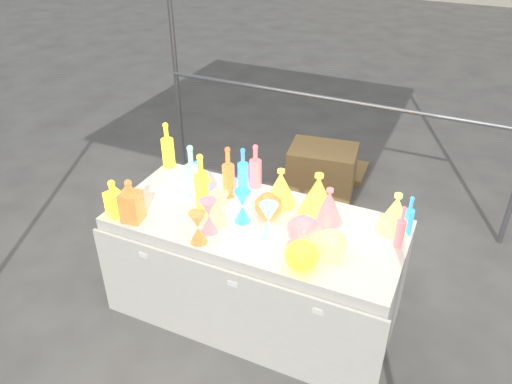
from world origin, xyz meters
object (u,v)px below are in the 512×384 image
at_px(lampshade_0, 281,187).
at_px(cardboard_box_closed, 322,169).
at_px(display_table, 255,267).
at_px(decanter_0, 114,198).
at_px(globe_0, 302,257).
at_px(hourglass_0, 198,228).
at_px(bottle_0, 167,145).

bearing_deg(lampshade_0, cardboard_box_closed, 88.32).
xyz_separation_m(display_table, decanter_0, (-0.81, -0.30, 0.50)).
distance_m(globe_0, lampshade_0, 0.63).
bearing_deg(lampshade_0, hourglass_0, -123.79).
xyz_separation_m(bottle_0, decanter_0, (0.04, -0.66, -0.05)).
bearing_deg(hourglass_0, globe_0, 2.80).
distance_m(hourglass_0, globe_0, 0.61).
bearing_deg(globe_0, decanter_0, -179.89).
distance_m(display_table, hourglass_0, 0.61).
bearing_deg(decanter_0, cardboard_box_closed, 90.80).
relative_size(hourglass_0, lampshade_0, 0.80).
bearing_deg(globe_0, hourglass_0, -177.20).
distance_m(bottle_0, globe_0, 1.42).
height_order(display_table, lampshade_0, lampshade_0).
distance_m(bottle_0, decanter_0, 0.66).
height_order(cardboard_box_closed, lampshade_0, lampshade_0).
height_order(display_table, globe_0, globe_0).
height_order(bottle_0, decanter_0, bottle_0).
xyz_separation_m(display_table, globe_0, (0.41, -0.30, 0.45)).
distance_m(cardboard_box_closed, decanter_0, 2.20).
height_order(decanter_0, globe_0, decanter_0).
distance_m(decanter_0, hourglass_0, 0.61).
distance_m(cardboard_box_closed, globe_0, 2.12).
bearing_deg(lampshade_0, bottle_0, 164.60).
height_order(bottle_0, hourglass_0, bottle_0).
bearing_deg(cardboard_box_closed, hourglass_0, -101.86).
xyz_separation_m(decanter_0, hourglass_0, (0.60, -0.03, -0.02)).
bearing_deg(display_table, decanter_0, -159.85).
relative_size(display_table, hourglass_0, 9.20).
relative_size(display_table, bottle_0, 5.39).
height_order(display_table, bottle_0, bottle_0).
bearing_deg(lampshade_0, globe_0, -65.29).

